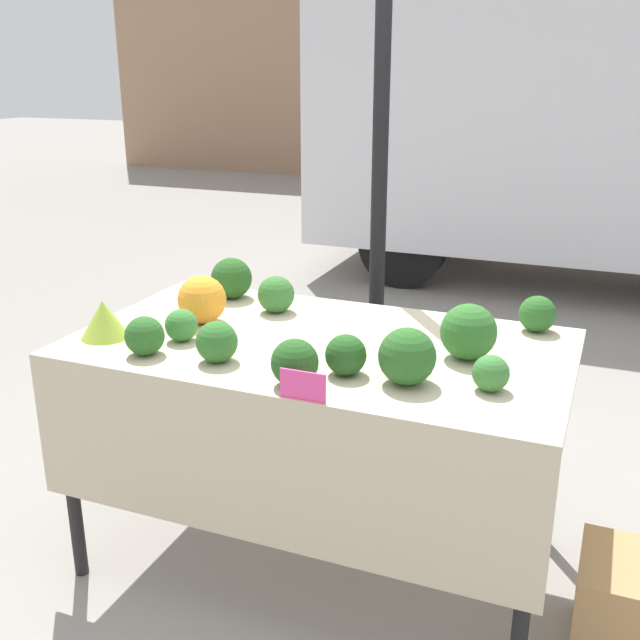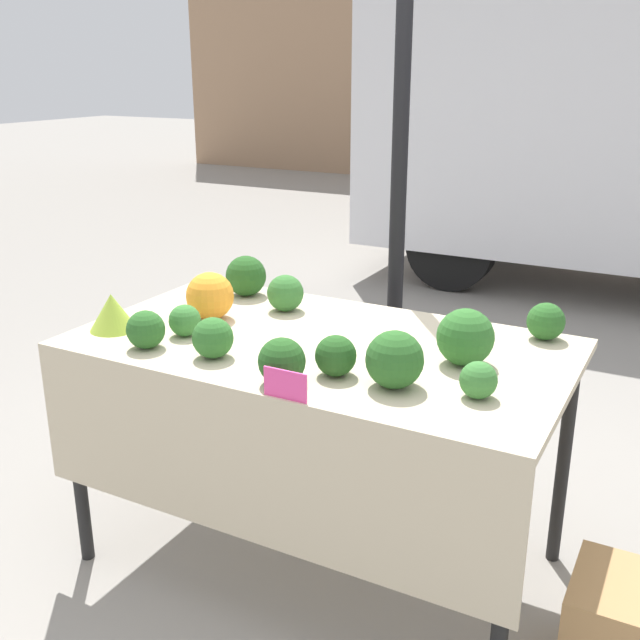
{
  "view_description": "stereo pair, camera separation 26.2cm",
  "coord_description": "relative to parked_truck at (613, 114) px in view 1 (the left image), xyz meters",
  "views": [
    {
      "loc": [
        0.93,
        -2.3,
        1.84
      ],
      "look_at": [
        0.0,
        0.0,
        0.99
      ],
      "focal_mm": 42.0,
      "sensor_mm": 36.0,
      "label": 1
    },
    {
      "loc": [
        1.17,
        -2.19,
        1.84
      ],
      "look_at": [
        0.0,
        0.0,
        0.99
      ],
      "focal_mm": 42.0,
      "sensor_mm": 36.0,
      "label": 2
    }
  ],
  "objects": [
    {
      "name": "broccoli_head_1",
      "position": [
        -0.4,
        -4.8,
        -0.45
      ],
      "size": [
        0.18,
        0.18,
        0.18
      ],
      "color": "#285B23",
      "rests_on": "market_table"
    },
    {
      "name": "broccoli_head_10",
      "position": [
        -0.27,
        -4.52,
        -0.45
      ],
      "size": [
        0.19,
        0.19,
        0.19
      ],
      "color": "#2D6628",
      "rests_on": "market_table"
    },
    {
      "name": "market_table",
      "position": [
        -0.78,
        -4.63,
        -0.65
      ],
      "size": [
        1.74,
        0.97,
        0.91
      ],
      "color": "beige",
      "rests_on": "ground_plane"
    },
    {
      "name": "broccoli_head_4",
      "position": [
        -1.07,
        -4.31,
        -0.47
      ],
      "size": [
        0.15,
        0.15,
        0.15
      ],
      "color": "#336B2D",
      "rests_on": "market_table"
    },
    {
      "name": "broccoli_head_9",
      "position": [
        -1.28,
        -4.9,
        -0.47
      ],
      "size": [
        0.13,
        0.13,
        0.13
      ],
      "color": "#285B23",
      "rests_on": "market_table"
    },
    {
      "name": "broccoli_head_0",
      "position": [
        -0.15,
        -4.76,
        -0.48
      ],
      "size": [
        0.11,
        0.11,
        0.11
      ],
      "color": "#387533",
      "rests_on": "market_table"
    },
    {
      "name": "tent_pole",
      "position": [
        -0.84,
        -3.73,
        -0.21
      ],
      "size": [
        0.07,
        0.07,
        2.49
      ],
      "color": "black",
      "rests_on": "ground_plane"
    },
    {
      "name": "broccoli_head_2",
      "position": [
        -0.59,
        -4.8,
        -0.47
      ],
      "size": [
        0.13,
        0.13,
        0.13
      ],
      "color": "#23511E",
      "rests_on": "market_table"
    },
    {
      "name": "building_facade",
      "position": [
        -0.78,
        5.58,
        0.93
      ],
      "size": [
        16.0,
        0.6,
        4.76
      ],
      "color": "#9E7A5B",
      "rests_on": "ground_plane"
    },
    {
      "name": "price_sign",
      "position": [
        -0.64,
        -5.03,
        -0.49
      ],
      "size": [
        0.14,
        0.01,
        0.09
      ],
      "color": "#EF4793",
      "rests_on": "market_table"
    },
    {
      "name": "broccoli_head_8",
      "position": [
        -1.32,
        -4.21,
        -0.45
      ],
      "size": [
        0.17,
        0.17,
        0.17
      ],
      "color": "#23511E",
      "rests_on": "market_table"
    },
    {
      "name": "broccoli_head_3",
      "position": [
        -0.08,
        -4.16,
        -0.47
      ],
      "size": [
        0.13,
        0.13,
        0.13
      ],
      "color": "#285B23",
      "rests_on": "market_table"
    },
    {
      "name": "produce_crate",
      "position": [
        0.35,
        -4.66,
        -1.27
      ],
      "size": [
        0.37,
        0.35,
        0.35
      ],
      "color": "tan",
      "rests_on": "ground_plane"
    },
    {
      "name": "broccoli_head_5",
      "position": [
        -1.24,
        -4.73,
        -0.48
      ],
      "size": [
        0.12,
        0.12,
        0.12
      ],
      "color": "#387533",
      "rests_on": "market_table"
    },
    {
      "name": "broccoli_head_7",
      "position": [
        -1.02,
        -4.86,
        -0.47
      ],
      "size": [
        0.14,
        0.14,
        0.14
      ],
      "color": "#2D6628",
      "rests_on": "market_table"
    },
    {
      "name": "parked_truck",
      "position": [
        0.0,
        0.0,
        0.0
      ],
      "size": [
        5.21,
        1.82,
        2.73
      ],
      "color": "silver",
      "rests_on": "ground_plane"
    },
    {
      "name": "ground_plane",
      "position": [
        -0.78,
        -4.56,
        -1.45
      ],
      "size": [
        40.0,
        40.0,
        0.0
      ],
      "primitive_type": "plane",
      "color": "gray"
    },
    {
      "name": "broccoli_head_6",
      "position": [
        -0.71,
        -4.94,
        -0.47
      ],
      "size": [
        0.15,
        0.15,
        0.15
      ],
      "color": "#23511E",
      "rests_on": "market_table"
    },
    {
      "name": "orange_cauliflower",
      "position": [
        -1.27,
        -4.54,
        -0.45
      ],
      "size": [
        0.18,
        0.18,
        0.18
      ],
      "color": "orange",
      "rests_on": "market_table"
    },
    {
      "name": "romanesco_head",
      "position": [
        -1.51,
        -4.81,
        -0.47
      ],
      "size": [
        0.17,
        0.17,
        0.14
      ],
      "color": "#93B238",
      "rests_on": "market_table"
    }
  ]
}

